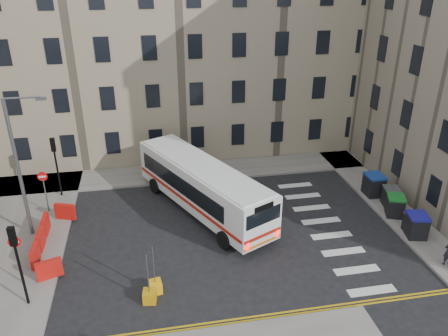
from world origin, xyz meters
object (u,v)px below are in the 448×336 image
object	(u,v)px
bollard_yellow	(155,287)
bus	(202,185)
wheelie_bin_d	(391,196)
wheelie_bin_e	(374,185)
wheelie_bin_a	(416,225)
wheelie_bin_c	(395,206)
wheelie_bin_b	(414,223)
streetlamp	(18,168)
bollard_chevron	(150,296)

from	to	relation	value
bollard_yellow	bus	bearing A→B (deg)	65.32
wheelie_bin_d	wheelie_bin_e	size ratio (longest dim) A/B	0.88
wheelie_bin_a	wheelie_bin_c	size ratio (longest dim) A/B	0.99
bus	bollard_yellow	size ratio (longest dim) A/B	19.23
wheelie_bin_a	wheelie_bin_b	size ratio (longest dim) A/B	1.25
streetlamp	wheelie_bin_b	distance (m)	22.29
wheelie_bin_e	bus	bearing A→B (deg)	178.46
wheelie_bin_c	wheelie_bin_d	bearing A→B (deg)	93.63
bollard_yellow	wheelie_bin_b	bearing A→B (deg)	8.42
wheelie_bin_a	wheelie_bin_e	world-z (taller)	wheelie_bin_e
wheelie_bin_d	bollard_yellow	xyz separation A→B (m)	(-15.21, -5.36, -0.46)
bollard_chevron	streetlamp	bearing A→B (deg)	133.82
wheelie_bin_a	wheelie_bin_e	size ratio (longest dim) A/B	1.00
wheelie_bin_b	bollard_chevron	world-z (taller)	wheelie_bin_b
wheelie_bin_a	wheelie_bin_b	world-z (taller)	wheelie_bin_a
streetlamp	bollard_chevron	size ratio (longest dim) A/B	13.57
wheelie_bin_b	wheelie_bin_c	distance (m)	1.97
bus	wheelie_bin_a	world-z (taller)	bus
bus	wheelie_bin_c	world-z (taller)	bus
bus	wheelie_bin_e	size ratio (longest dim) A/B	7.93
streetlamp	wheelie_bin_c	bearing A→B (deg)	-5.24
bus	bollard_chevron	bearing A→B (deg)	-140.33
wheelie_bin_a	wheelie_bin_e	xyz separation A→B (m)	(0.04, 4.99, 0.05)
wheelie_bin_e	bollard_yellow	distance (m)	16.35
wheelie_bin_c	wheelie_bin_e	size ratio (longest dim) A/B	1.01
wheelie_bin_e	bollard_chevron	bearing A→B (deg)	-153.75
wheelie_bin_b	wheelie_bin_d	distance (m)	3.17
wheelie_bin_b	wheelie_bin_c	xyz separation A→B (m)	(-0.05, 1.97, 0.07)
wheelie_bin_b	wheelie_bin_d	size ratio (longest dim) A/B	0.90
wheelie_bin_c	bollard_yellow	distance (m)	15.40
wheelie_bin_b	bus	bearing A→B (deg)	155.72
streetlamp	wheelie_bin_b	world-z (taller)	streetlamp
streetlamp	wheelie_bin_a	world-z (taller)	streetlamp
wheelie_bin_d	bollard_yellow	distance (m)	16.13
streetlamp	wheelie_bin_d	world-z (taller)	streetlamp
wheelie_bin_e	bollard_chevron	size ratio (longest dim) A/B	2.42
bus	wheelie_bin_d	xyz separation A→B (m)	(11.92, -1.80, -1.05)
wheelie_bin_c	bollard_chevron	bearing A→B (deg)	-140.50
wheelie_bin_d	wheelie_bin_e	bearing A→B (deg)	116.87
wheelie_bin_a	wheelie_bin_d	world-z (taller)	wheelie_bin_a
wheelie_bin_e	bollard_yellow	world-z (taller)	wheelie_bin_e
streetlamp	wheelie_bin_a	size ratio (longest dim) A/B	5.62
wheelie_bin_b	wheelie_bin_e	world-z (taller)	wheelie_bin_e
wheelie_bin_a	streetlamp	bearing A→B (deg)	-177.86
bus	wheelie_bin_c	size ratio (longest dim) A/B	7.89
bollard_chevron	wheelie_bin_e	bearing A→B (deg)	26.31
bus	wheelie_bin_c	bearing A→B (deg)	-40.16
wheelie_bin_b	wheelie_bin_e	bearing A→B (deg)	89.39
wheelie_bin_b	streetlamp	bearing A→B (deg)	168.57
bus	wheelie_bin_e	distance (m)	11.58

